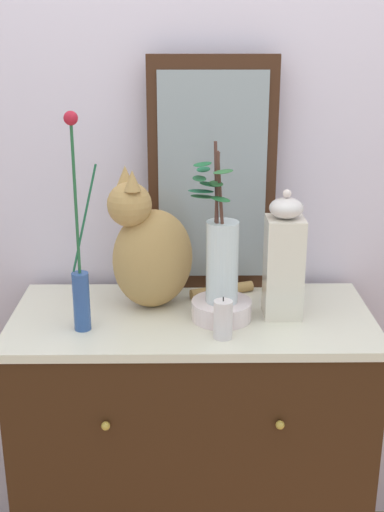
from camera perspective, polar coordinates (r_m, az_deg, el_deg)
wall_back at (r=2.13m, az=-0.09°, el=7.61°), size 4.40×0.08×2.60m
sideboard at (r=2.17m, az=0.00°, el=-16.31°), size 1.04×0.51×0.93m
mirror_leaning at (r=2.04m, az=1.72°, el=6.75°), size 0.39×0.03×0.71m
cat_sitting at (r=1.94m, az=-3.57°, el=0.49°), size 0.45×0.25×0.42m
vase_slim_green at (r=1.82m, az=-9.49°, el=-1.65°), size 0.08×0.05×0.59m
bowl_porcelain at (r=1.91m, az=2.52°, el=-4.59°), size 0.17×0.17×0.05m
vase_glass_clear at (r=1.85m, az=2.50°, el=0.07°), size 0.14×0.14×0.45m
jar_lidded_porcelain at (r=1.89m, az=7.83°, el=-0.31°), size 0.11×0.11×0.37m
candle_pillar at (r=1.78m, az=2.65°, el=-5.41°), size 0.05×0.05×0.12m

